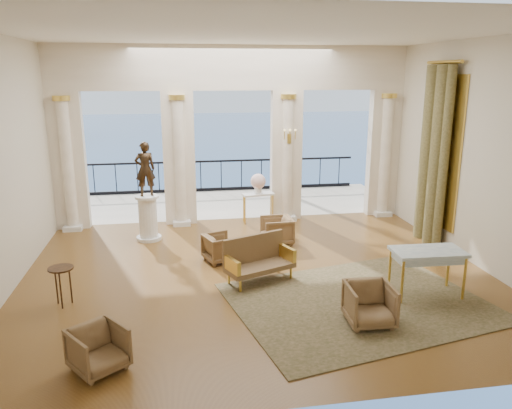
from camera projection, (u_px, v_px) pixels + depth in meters
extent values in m
plane|color=#4A2C10|center=(258.00, 275.00, 9.72)|extent=(9.00, 9.00, 0.00)
plane|color=beige|center=(321.00, 225.00, 5.33)|extent=(9.00, 0.00, 9.00)
plane|color=beige|center=(482.00, 155.00, 9.85)|extent=(0.00, 8.00, 8.00)
plane|color=white|center=(258.00, 32.00, 8.57)|extent=(9.00, 9.00, 0.00)
cube|color=beige|center=(232.00, 68.00, 12.38)|extent=(9.00, 0.30, 1.10)
cube|color=beige|center=(69.00, 162.00, 12.31)|extent=(0.80, 0.30, 3.40)
cylinder|color=beige|center=(68.00, 167.00, 12.17)|extent=(0.28, 0.28, 3.20)
cylinder|color=gold|center=(61.00, 98.00, 11.75)|extent=(0.40, 0.40, 0.12)
cube|color=silver|center=(74.00, 227.00, 12.56)|extent=(0.45, 0.45, 0.12)
cube|color=beige|center=(179.00, 159.00, 12.74)|extent=(0.80, 0.30, 3.40)
cylinder|color=beige|center=(179.00, 164.00, 12.59)|extent=(0.28, 0.28, 3.20)
cylinder|color=gold|center=(177.00, 97.00, 12.17)|extent=(0.40, 0.40, 0.12)
cube|color=silver|center=(182.00, 222.00, 12.98)|extent=(0.45, 0.45, 0.12)
cube|color=beige|center=(286.00, 156.00, 13.18)|extent=(0.80, 0.30, 3.40)
cylinder|color=beige|center=(288.00, 161.00, 13.03)|extent=(0.28, 0.28, 3.20)
cylinder|color=gold|center=(289.00, 96.00, 12.61)|extent=(0.40, 0.40, 0.12)
cube|color=silver|center=(287.00, 217.00, 13.42)|extent=(0.45, 0.45, 0.12)
cube|color=beige|center=(383.00, 153.00, 13.60)|extent=(0.80, 0.30, 3.40)
cylinder|color=beige|center=(385.00, 158.00, 13.45)|extent=(0.28, 0.28, 3.20)
cylinder|color=gold|center=(389.00, 96.00, 13.03)|extent=(0.40, 0.40, 0.12)
cube|color=silver|center=(381.00, 213.00, 13.85)|extent=(0.45, 0.45, 0.12)
cube|color=#ACA290|center=(227.00, 204.00, 15.26)|extent=(10.00, 3.60, 0.10)
cube|color=black|center=(221.00, 161.00, 16.52)|extent=(9.00, 0.06, 0.06)
cube|color=black|center=(222.00, 189.00, 16.76)|extent=(9.00, 0.06, 0.10)
cylinder|color=black|center=(221.00, 176.00, 16.65)|extent=(0.03, 0.03, 1.00)
cylinder|color=black|center=(94.00, 180.00, 16.01)|extent=(0.03, 0.03, 1.00)
cylinder|color=black|center=(339.00, 172.00, 17.29)|extent=(0.03, 0.03, 1.00)
cylinder|color=#4C3823|center=(286.00, 129.00, 15.79)|extent=(0.20, 0.20, 4.20)
plane|color=#2C4F85|center=(185.00, 147.00, 68.49)|extent=(160.00, 160.00, 0.00)
cylinder|color=#4B4624|center=(444.00, 159.00, 10.88)|extent=(0.26, 0.26, 4.00)
cylinder|color=#4B4624|center=(432.00, 156.00, 11.31)|extent=(0.32, 0.32, 4.00)
cylinder|color=#4B4624|center=(424.00, 153.00, 11.74)|extent=(0.26, 0.26, 4.00)
cylinder|color=gold|center=(444.00, 62.00, 10.80)|extent=(0.08, 1.40, 0.08)
cube|color=gold|center=(441.00, 151.00, 11.32)|extent=(0.04, 1.60, 3.40)
cube|color=gold|center=(289.00, 139.00, 12.74)|extent=(0.10, 0.04, 0.25)
cylinder|color=gold|center=(285.00, 135.00, 12.62)|extent=(0.02, 0.02, 0.22)
cylinder|color=gold|center=(290.00, 135.00, 12.64)|extent=(0.02, 0.02, 0.22)
cylinder|color=gold|center=(295.00, 135.00, 12.66)|extent=(0.02, 0.02, 0.22)
cube|color=#323719|center=(358.00, 302.00, 8.55)|extent=(4.75, 4.04, 0.02)
imported|color=#47331D|center=(98.00, 347.00, 6.55)|extent=(0.88, 0.87, 0.66)
imported|color=#47331D|center=(370.00, 303.00, 7.75)|extent=(0.73, 0.69, 0.73)
imported|color=#47331D|center=(277.00, 229.00, 11.46)|extent=(0.65, 0.69, 0.69)
imported|color=#47331D|center=(220.00, 246.00, 10.40)|extent=(0.75, 0.77, 0.63)
cube|color=#47331D|center=(260.00, 267.00, 9.36)|extent=(1.40, 0.99, 0.10)
cube|color=#47331D|center=(253.00, 248.00, 9.48)|extent=(1.23, 0.57, 0.53)
cube|color=gold|center=(232.00, 265.00, 9.00)|extent=(0.27, 0.52, 0.25)
cube|color=gold|center=(287.00, 253.00, 9.62)|extent=(0.27, 0.52, 0.25)
cylinder|color=gold|center=(240.00, 286.00, 8.94)|extent=(0.05, 0.05, 0.24)
cylinder|color=gold|center=(291.00, 273.00, 9.51)|extent=(0.05, 0.05, 0.24)
cylinder|color=gold|center=(229.00, 278.00, 9.29)|extent=(0.05, 0.05, 0.24)
cylinder|color=gold|center=(278.00, 266.00, 9.86)|extent=(0.05, 0.05, 0.24)
cube|color=#99B2BE|center=(428.00, 252.00, 8.66)|extent=(1.25, 0.72, 0.06)
cylinder|color=gold|center=(402.00, 282.00, 8.43)|extent=(0.05, 0.05, 0.79)
cylinder|color=gold|center=(464.00, 279.00, 8.57)|extent=(0.05, 0.05, 0.79)
cylinder|color=gold|center=(390.00, 270.00, 8.97)|extent=(0.05, 0.05, 0.79)
cylinder|color=gold|center=(448.00, 267.00, 9.10)|extent=(0.05, 0.05, 0.79)
cylinder|color=silver|center=(149.00, 238.00, 11.81)|extent=(0.58, 0.58, 0.08)
cylinder|color=silver|center=(148.00, 218.00, 11.69)|extent=(0.43, 0.43, 0.93)
cylinder|color=silver|center=(147.00, 197.00, 11.56)|extent=(0.54, 0.54, 0.06)
imported|color=#312215|center=(145.00, 169.00, 11.39)|extent=(0.50, 0.38, 1.26)
cube|color=silver|center=(258.00, 194.00, 13.00)|extent=(0.87, 0.46, 0.05)
cylinder|color=gold|center=(246.00, 211.00, 12.88)|extent=(0.04, 0.04, 0.74)
cylinder|color=gold|center=(273.00, 209.00, 13.12)|extent=(0.04, 0.04, 0.74)
cylinder|color=gold|center=(244.00, 209.00, 13.09)|extent=(0.04, 0.04, 0.74)
cylinder|color=gold|center=(270.00, 206.00, 13.33)|extent=(0.04, 0.04, 0.74)
cylinder|color=silver|center=(258.00, 189.00, 12.97)|extent=(0.20, 0.20, 0.25)
sphere|color=pink|center=(258.00, 181.00, 12.92)|extent=(0.39, 0.39, 0.39)
cylinder|color=black|center=(61.00, 268.00, 8.31)|extent=(0.42, 0.42, 0.03)
cylinder|color=black|center=(71.00, 285.00, 8.48)|extent=(0.03, 0.03, 0.65)
cylinder|color=black|center=(56.00, 286.00, 8.45)|extent=(0.03, 0.03, 0.65)
cylinder|color=black|center=(61.00, 290.00, 8.27)|extent=(0.03, 0.03, 0.65)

